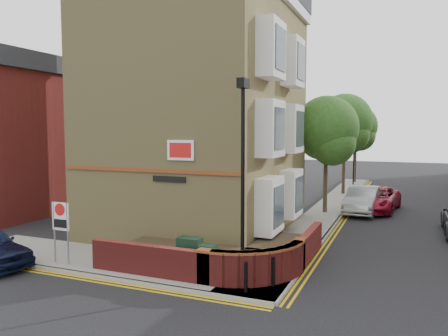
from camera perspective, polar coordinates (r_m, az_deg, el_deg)
ground at (r=13.79m, az=-5.88°, el=-15.70°), size 120.00×120.00×0.00m
pavement_corner at (r=16.77m, az=-14.16°, el=-11.82°), size 13.00×3.00×0.12m
pavement_main at (r=28.06m, az=13.70°, el=-5.01°), size 2.00×32.00×0.12m
kerb_side at (r=15.66m, az=-17.53°, el=-13.13°), size 13.00×0.15×0.12m
kerb_main_near at (r=27.93m, az=15.74°, el=-5.10°), size 0.15×32.00×0.12m
yellow_lines_side at (r=15.49m, az=-18.14°, el=-13.55°), size 13.00×0.28×0.01m
yellow_lines_main at (r=27.91m, az=16.25°, el=-5.24°), size 0.28×32.00×0.01m
corner_building at (r=21.38m, az=-2.49°, el=8.64°), size 8.95×10.40×13.60m
garden_wall at (r=15.91m, az=-1.48°, el=-12.82°), size 6.80×6.00×1.20m
lamppost at (r=13.43m, az=2.46°, el=-1.53°), size 0.25×0.50×6.30m
utility_cabinet_large at (r=14.79m, az=-4.51°, el=-11.31°), size 0.80×0.45×1.20m
utility_cabinet_small at (r=14.21m, az=-2.13°, el=-12.19°), size 0.55×0.40×1.10m
bollard_near at (r=13.17m, az=2.87°, el=-14.06°), size 0.11×0.11×0.90m
bollard_far at (r=13.72m, az=6.45°, el=-13.29°), size 0.11×0.11×0.90m
zone_sign at (r=16.59m, az=-20.56°, el=-6.53°), size 0.72×0.07×2.20m
side_building at (r=28.67m, az=-25.12°, el=3.89°), size 6.40×10.40×9.00m
tree_near at (r=25.72m, az=13.24°, el=4.50°), size 3.64×3.65×6.70m
tree_mid at (r=33.64m, az=15.48°, el=5.38°), size 4.03×4.03×7.42m
tree_far at (r=41.59m, az=16.85°, el=4.85°), size 3.81×3.81×7.00m
traffic_light_assembly at (r=36.58m, az=16.59°, el=1.52°), size 0.20×0.16×4.20m
silver_car_near at (r=26.89m, az=17.66°, el=-3.99°), size 1.93×4.81×1.56m
red_car_main at (r=27.82m, az=19.10°, el=-3.84°), size 3.04×5.50×1.46m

